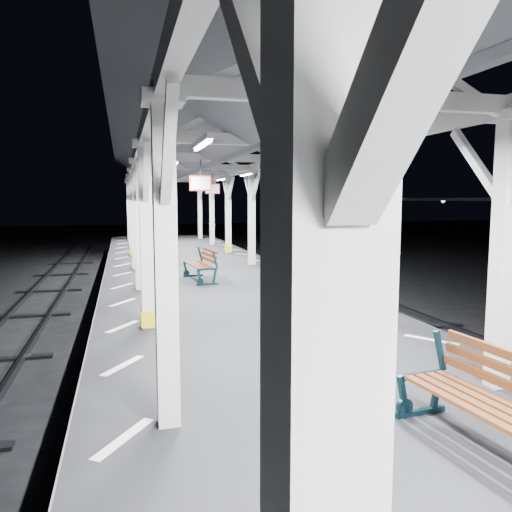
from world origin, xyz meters
name	(u,v)px	position (x,y,z in m)	size (l,w,h in m)	color
ground	(289,415)	(0.00, 0.00, 0.00)	(120.00, 120.00, 0.00)	black
platform	(290,384)	(0.00, 0.00, 0.50)	(6.00, 50.00, 1.00)	black
hazard_stripes_left	(123,365)	(-2.45, 0.00, 1.00)	(1.00, 48.00, 0.01)	silver
hazard_stripes_right	(431,340)	(2.45, 0.00, 1.00)	(1.00, 48.00, 0.01)	silver
canopy	(292,111)	(0.00, -0.02, 4.56)	(5.40, 49.00, 4.65)	silver
bench_near	(489,398)	(0.80, -3.28, 1.49)	(0.79, 1.75, 0.92)	black
bench_mid	(203,264)	(-0.22, 6.97, 1.48)	(0.79, 1.72, 0.90)	black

